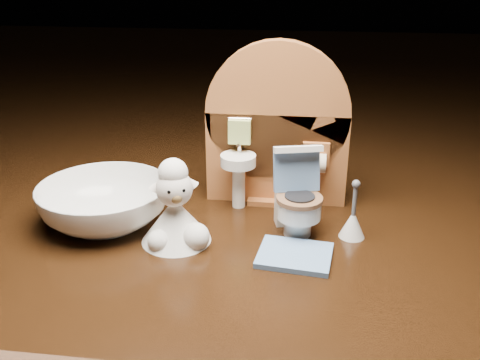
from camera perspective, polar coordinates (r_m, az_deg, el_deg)
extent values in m
cube|color=#3D200D|center=(0.48, 3.09, -10.79)|extent=(2.50, 2.50, 0.10)
cube|color=#A25B2B|center=(0.50, 3.90, 2.37)|extent=(0.13, 0.02, 0.09)
cylinder|color=#A25B2B|center=(0.48, 4.03, 7.13)|extent=(0.13, 0.02, 0.13)
cube|color=#A25B2B|center=(0.51, 3.77, -1.86)|extent=(0.05, 0.04, 0.01)
cylinder|color=white|center=(0.49, -0.14, -0.48)|extent=(0.01, 0.01, 0.04)
cylinder|color=white|center=(0.48, -0.19, 2.11)|extent=(0.03, 0.03, 0.01)
cylinder|color=silver|center=(0.48, -0.06, 3.59)|extent=(0.00, 0.00, 0.01)
cube|color=#BACD68|center=(0.48, -0.06, 5.17)|extent=(0.02, 0.01, 0.02)
cube|color=#A25B2B|center=(0.48, 8.10, 2.73)|extent=(0.02, 0.01, 0.02)
cylinder|color=beige|center=(0.48, 8.06, 1.81)|extent=(0.02, 0.02, 0.02)
cylinder|color=white|center=(0.45, 6.16, -4.77)|extent=(0.02, 0.02, 0.02)
cylinder|color=white|center=(0.44, 6.33, -3.09)|extent=(0.04, 0.04, 0.02)
cylinder|color=brown|center=(0.44, 6.38, -2.03)|extent=(0.04, 0.04, 0.00)
cube|color=white|center=(0.46, 5.70, -2.06)|extent=(0.03, 0.02, 0.05)
cube|color=#638ABC|center=(0.44, 6.05, 1.21)|extent=(0.04, 0.02, 0.04)
cube|color=white|center=(0.43, 6.26, 3.29)|extent=(0.04, 0.02, 0.01)
cylinder|color=#A1B132|center=(0.45, 6.89, 1.26)|extent=(0.01, 0.01, 0.01)
cube|color=#638ABC|center=(0.42, 5.86, -7.99)|extent=(0.06, 0.05, 0.00)
cone|color=white|center=(0.45, 11.91, -4.60)|extent=(0.02, 0.02, 0.02)
cylinder|color=#59595B|center=(0.44, 12.14, -2.14)|extent=(0.00, 0.00, 0.03)
sphere|color=#59595B|center=(0.44, 12.29, -0.42)|extent=(0.01, 0.01, 0.01)
cone|color=white|center=(0.44, -6.89, -4.21)|extent=(0.06, 0.06, 0.04)
sphere|color=white|center=(0.43, -4.77, -6.04)|extent=(0.02, 0.02, 0.02)
sphere|color=white|center=(0.43, -8.61, -6.45)|extent=(0.02, 0.02, 0.02)
sphere|color=white|center=(0.42, -7.04, -0.89)|extent=(0.03, 0.03, 0.03)
sphere|color=olive|center=(0.42, -6.81, -1.83)|extent=(0.01, 0.01, 0.01)
sphere|color=white|center=(0.42, -7.16, 0.75)|extent=(0.02, 0.02, 0.02)
cone|color=white|center=(0.42, -8.89, -0.51)|extent=(0.02, 0.01, 0.01)
cone|color=white|center=(0.43, -5.33, -0.14)|extent=(0.02, 0.01, 0.01)
sphere|color=black|center=(0.41, -7.54, -1.26)|extent=(0.00, 0.00, 0.00)
sphere|color=black|center=(0.41, -6.10, -1.11)|extent=(0.00, 0.00, 0.00)
imported|color=white|center=(0.48, -14.25, -2.49)|extent=(0.15, 0.15, 0.04)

